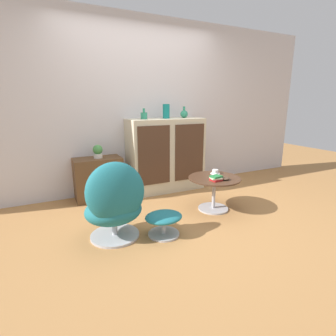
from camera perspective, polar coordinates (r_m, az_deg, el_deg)
The scene contains 14 objects.
ground_plane at distance 3.19m, azimuth 3.30°, elevation -11.31°, with size 12.00×12.00×0.00m, color #A87542.
wall_back at distance 4.15m, azimuth -6.15°, elevation 13.16°, with size 6.40×0.06×2.60m.
sideboard at distance 4.11m, azimuth -0.49°, elevation 2.89°, with size 1.18×0.47×1.13m.
tv_console at distance 3.90m, azimuth -14.90°, elevation -2.22°, with size 0.66×0.37×0.60m.
egg_chair at distance 2.69m, azimuth -11.52°, elevation -7.35°, with size 0.61×0.56×0.84m.
ottoman at distance 2.80m, azimuth -0.95°, elevation -11.19°, with size 0.40×0.34×0.25m.
coffee_table at distance 3.43m, azimuth 9.99°, elevation -4.13°, with size 0.66×0.66×0.43m.
vase_leftmost at distance 3.90m, azimuth -5.26°, elevation 11.33°, with size 0.10×0.10×0.15m.
vase_inner_left at distance 4.04m, azimuth -0.40°, elevation 12.25°, with size 0.10×0.10×0.21m.
vase_inner_right at distance 4.18m, azimuth 3.51°, elevation 11.69°, with size 0.12×0.12×0.18m.
potted_plant at distance 3.81m, azimuth -15.03°, elevation 3.53°, with size 0.14×0.14×0.19m.
teacup at distance 3.57m, azimuth 10.24°, elevation -0.88°, with size 0.13×0.13×0.06m.
book_stack at distance 3.26m, azimuth 10.40°, elevation -2.19°, with size 0.15×0.13×0.06m.
bowl at distance 3.32m, azimuth 12.29°, elevation -2.21°, with size 0.11×0.11×0.04m.
Camera 1 is at (-1.42, -2.50, 1.38)m, focal length 28.00 mm.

